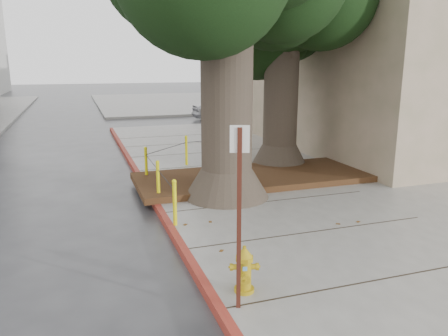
% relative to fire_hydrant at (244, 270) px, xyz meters
% --- Properties ---
extents(ground, '(140.00, 140.00, 0.00)m').
position_rel_fire_hydrant_xyz_m(ground, '(1.55, 1.67, -0.48)').
color(ground, '#28282B').
rests_on(ground, ground).
extents(sidewalk_main, '(16.00, 26.00, 0.15)m').
position_rel_fire_hydrant_xyz_m(sidewalk_main, '(7.55, 4.17, -0.41)').
color(sidewalk_main, slate).
rests_on(sidewalk_main, ground).
extents(sidewalk_far, '(16.00, 20.00, 0.15)m').
position_rel_fire_hydrant_xyz_m(sidewalk_far, '(7.55, 31.67, -0.41)').
color(sidewalk_far, slate).
rests_on(sidewalk_far, ground).
extents(curb_red, '(0.14, 26.00, 0.16)m').
position_rel_fire_hydrant_xyz_m(curb_red, '(-0.45, 4.17, -0.41)').
color(curb_red, maroon).
rests_on(curb_red, ground).
extents(planter_bed, '(6.40, 2.60, 0.16)m').
position_rel_fire_hydrant_xyz_m(planter_bed, '(2.45, 5.57, -0.25)').
color(planter_bed, black).
rests_on(planter_bed, sidewalk_main).
extents(building_corner, '(12.00, 13.00, 10.00)m').
position_rel_fire_hydrant_xyz_m(building_corner, '(11.55, 10.17, 4.52)').
color(building_corner, tan).
rests_on(building_corner, ground).
extents(building_side_white, '(10.00, 10.00, 9.00)m').
position_rel_fire_hydrant_xyz_m(building_side_white, '(17.55, 27.67, 4.02)').
color(building_side_white, silver).
rests_on(building_side_white, ground).
extents(building_side_grey, '(12.00, 14.00, 12.00)m').
position_rel_fire_hydrant_xyz_m(building_side_grey, '(23.55, 33.67, 5.52)').
color(building_side_grey, slate).
rests_on(building_side_grey, ground).
extents(tree_far, '(4.50, 3.80, 7.17)m').
position_rel_fire_hydrant_xyz_m(tree_far, '(4.18, 6.99, 4.53)').
color(tree_far, '#4C3F33').
rests_on(tree_far, sidewalk_main).
extents(bollard_ring, '(3.79, 5.39, 0.95)m').
position_rel_fire_hydrant_xyz_m(bollard_ring, '(0.68, 6.04, 0.18)').
color(bollard_ring, '#D9CD0C').
rests_on(bollard_ring, sidewalk_main).
extents(fire_hydrant, '(0.36, 0.36, 0.69)m').
position_rel_fire_hydrant_xyz_m(fire_hydrant, '(0.00, 0.00, 0.00)').
color(fire_hydrant, '#B99612').
rests_on(fire_hydrant, sidewalk_main).
extents(signpost, '(0.23, 0.10, 2.42)m').
position_rel_fire_hydrant_xyz_m(signpost, '(-0.22, -0.35, 1.03)').
color(signpost, '#471911').
rests_on(signpost, sidewalk_main).
extents(car_silver, '(3.63, 1.59, 1.22)m').
position_rel_fire_hydrant_xyz_m(car_silver, '(6.30, 19.81, 0.12)').
color(car_silver, '#B6B7BC').
rests_on(car_silver, ground).
extents(car_red, '(3.62, 1.45, 1.17)m').
position_rel_fire_hydrant_xyz_m(car_red, '(13.35, 21.43, 0.10)').
color(car_red, maroon).
rests_on(car_red, ground).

